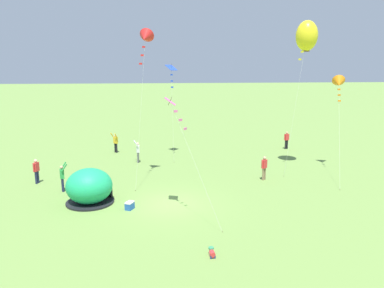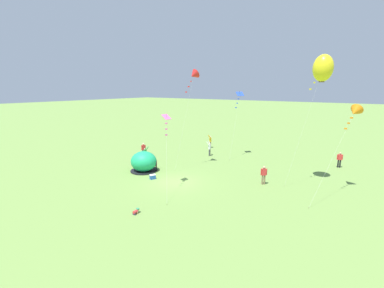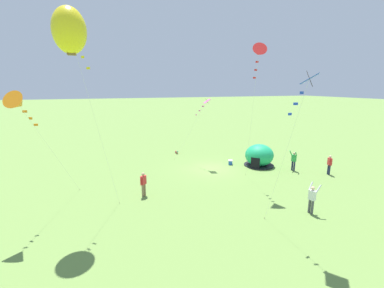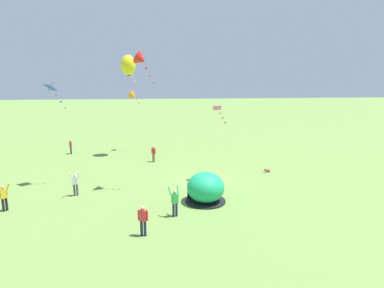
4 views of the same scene
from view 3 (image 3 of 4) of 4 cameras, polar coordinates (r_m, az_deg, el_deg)
The scene contains 13 objects.
ground_plane at distance 24.10m, azimuth 4.28°, elevation -5.46°, with size 300.00×300.00×0.00m, color olive.
popup_tent at distance 25.45m, azimuth 14.72°, elevation -2.53°, with size 2.81×2.81×2.10m.
cooler_box at distance 25.50m, azimuth 8.53°, elevation -4.03°, with size 0.57×0.64×0.44m.
toddler_crawling at distance 29.28m, azimuth -3.40°, elevation -1.79°, with size 0.27×0.55×0.32m.
person_with_toddler at distance 18.25m, azimuth -10.74°, elevation -8.51°, with size 0.48×0.43×1.72m.
person_near_tent at distance 25.14m, azimuth 28.24°, elevation -3.92°, with size 0.36×0.56×1.72m.
person_strolling at distance 24.93m, azimuth 21.66°, elevation -3.33°, with size 0.59×0.70×1.89m.
person_watching_sky at distance 17.20m, azimuth 25.11°, elevation -10.78°, with size 0.51×0.68×1.89m.
kite_orange at distance 15.17m, azimuth -34.26°, elevation 7.55°, with size 2.51×5.62×7.31m.
kite_red at distance 19.35m, azimuth 14.60°, elevation 19.18°, with size 1.52×2.97×10.43m.
kite_blue at distance 12.51m, azimuth 23.98°, elevation 11.61°, with size 1.12×2.97×8.17m.
kite_pink at distance 24.12m, azimuth 2.76°, elevation 8.70°, with size 2.70×3.32×6.42m.
kite_yellow at distance 14.70m, azimuth -25.61°, elevation 21.78°, with size 2.66×2.64×11.23m.
Camera 3 is at (9.27, 20.95, 7.51)m, focal length 24.00 mm.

